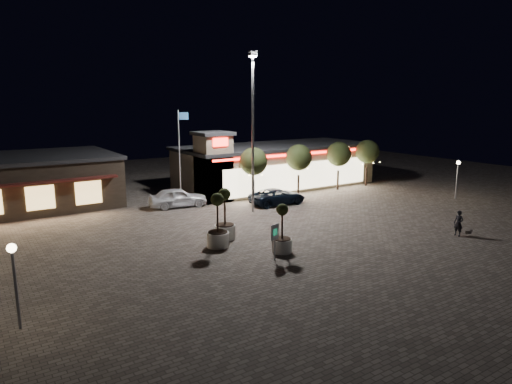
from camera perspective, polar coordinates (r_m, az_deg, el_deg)
ground at (r=29.21m, az=4.89°, el=-6.12°), size 90.00×90.00×0.00m
retail_building at (r=46.68m, az=2.14°, el=3.33°), size 20.40×8.40×6.10m
restaurant_building at (r=42.46m, az=-28.40°, el=1.06°), size 16.40×11.00×4.30m
floodlight_pole at (r=35.58m, az=-0.40°, el=8.58°), size 0.60×0.40×12.38m
flagpole at (r=38.30m, az=-9.43°, el=5.22°), size 0.95×0.10×8.00m
lamp_post_east at (r=44.72m, az=23.89°, el=2.31°), size 0.36×0.36×3.48m
lamp_post_south at (r=19.91m, az=-28.02°, el=-8.52°), size 0.36×0.36×3.48m
string_tree_a at (r=39.49m, az=-0.32°, el=3.82°), size 2.42×2.42×4.79m
string_tree_b at (r=42.39m, az=5.38°, el=4.30°), size 2.42×2.42×4.79m
string_tree_c at (r=45.66m, az=10.30°, el=4.68°), size 2.42×2.42×4.79m
string_tree_d at (r=48.49m, az=13.75°, el=4.92°), size 2.42×2.42×4.79m
pickup_truck at (r=39.06m, az=2.72°, el=-0.55°), size 5.07×2.53×1.38m
white_sedan at (r=38.55m, az=-9.74°, el=-0.67°), size 5.07×2.81×1.63m
pedestrian at (r=32.80m, az=23.99°, el=-3.59°), size 0.45×0.65×1.70m
dog at (r=33.18m, az=25.10°, el=-4.52°), size 0.56×0.22×0.30m
planter_left at (r=27.83m, az=-4.80°, el=-4.79°), size 1.36×1.36×3.35m
planter_mid at (r=26.85m, az=3.27°, el=-5.67°), size 1.19×1.19×2.92m
planter_right at (r=29.39m, az=-3.91°, el=-3.92°), size 1.35×1.35×3.32m
valet_sign at (r=25.39m, az=2.36°, el=-5.40°), size 0.66×0.29×2.07m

